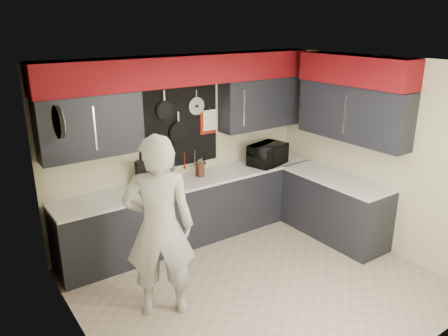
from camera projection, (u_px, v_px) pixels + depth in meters
ground at (257, 284)px, 5.27m from camera, size 4.00×4.00×0.00m
back_wall_assembly at (187, 99)px, 5.87m from camera, size 4.00×0.36×2.60m
right_wall_assembly at (356, 105)px, 5.85m from camera, size 0.36×3.50×2.60m
left_wall_assembly at (81, 226)px, 3.77m from camera, size 0.05×3.50×2.60m
base_cabinets at (235, 208)px, 6.26m from camera, size 3.95×2.20×0.92m
microwave at (268, 154)px, 6.64m from camera, size 0.66×0.53×0.32m
knife_block at (200, 169)px, 6.15m from camera, size 0.10×0.10×0.20m
utensil_crock at (172, 178)px, 5.92m from camera, size 0.11×0.11×0.15m
coffee_maker at (145, 174)px, 5.70m from camera, size 0.26×0.29×0.36m
person at (159, 228)px, 4.48m from camera, size 0.87×0.76×2.00m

